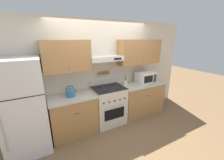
# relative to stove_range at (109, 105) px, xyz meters

# --- Properties ---
(ground_plane) EXTENTS (16.00, 16.00, 0.00)m
(ground_plane) POSITION_rel_stove_range_xyz_m (0.00, -0.34, -0.49)
(ground_plane) COLOR brown
(wall_back) EXTENTS (5.20, 0.46, 2.55)m
(wall_back) POSITION_rel_stove_range_xyz_m (0.05, 0.29, 0.94)
(wall_back) COLOR beige
(wall_back) RESTS_ON ground_plane
(counter_left) EXTENTS (0.99, 0.67, 0.91)m
(counter_left) POSITION_rel_stove_range_xyz_m (-0.88, 0.00, -0.03)
(counter_left) COLOR #AD7A47
(counter_left) RESTS_ON ground_plane
(counter_right) EXTENTS (1.26, 0.67, 0.91)m
(counter_right) POSITION_rel_stove_range_xyz_m (1.02, 0.00, -0.03)
(counter_right) COLOR #AD7A47
(counter_right) RESTS_ON ground_plane
(stove_range) EXTENTS (0.77, 0.66, 1.10)m
(stove_range) POSITION_rel_stove_range_xyz_m (0.00, 0.00, 0.00)
(stove_range) COLOR beige
(stove_range) RESTS_ON ground_plane
(refrigerator) EXTENTS (0.74, 0.78, 1.80)m
(refrigerator) POSITION_rel_stove_range_xyz_m (-1.76, -0.07, 0.41)
(refrigerator) COLOR white
(refrigerator) RESTS_ON ground_plane
(tea_kettle) EXTENTS (0.24, 0.19, 0.24)m
(tea_kettle) POSITION_rel_stove_range_xyz_m (-0.90, 0.02, 0.52)
(tea_kettle) COLOR teal
(tea_kettle) RESTS_ON counter_left
(microwave) EXTENTS (0.49, 0.40, 0.29)m
(microwave) POSITION_rel_stove_range_xyz_m (1.19, 0.03, 0.57)
(microwave) COLOR white
(microwave) RESTS_ON counter_right
(utensil_crock) EXTENTS (0.10, 0.10, 0.30)m
(utensil_crock) POSITION_rel_stove_range_xyz_m (0.50, 0.02, 0.51)
(utensil_crock) COLOR silver
(utensil_crock) RESTS_ON counter_right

